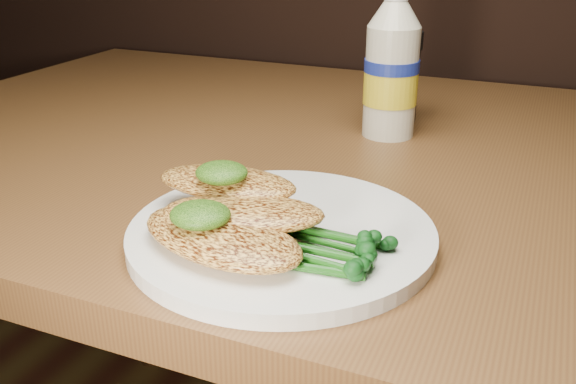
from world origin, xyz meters
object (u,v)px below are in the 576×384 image
at_px(plate, 282,234).
at_px(pepper_grinder, 401,77).
at_px(dining_table, 308,381).
at_px(mayo_bottle, 392,61).

height_order(plate, pepper_grinder, pepper_grinder).
bearing_deg(plate, dining_table, 105.59).
distance_m(dining_table, pepper_grinder, 0.46).
distance_m(mayo_bottle, pepper_grinder, 0.07).
bearing_deg(pepper_grinder, mayo_bottle, -88.41).
xyz_separation_m(dining_table, pepper_grinder, (0.08, 0.12, 0.43)).
bearing_deg(mayo_bottle, plate, -91.61).
bearing_deg(mayo_bottle, pepper_grinder, 91.59).
distance_m(dining_table, plate, 0.47).
height_order(plate, mayo_bottle, mayo_bottle).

